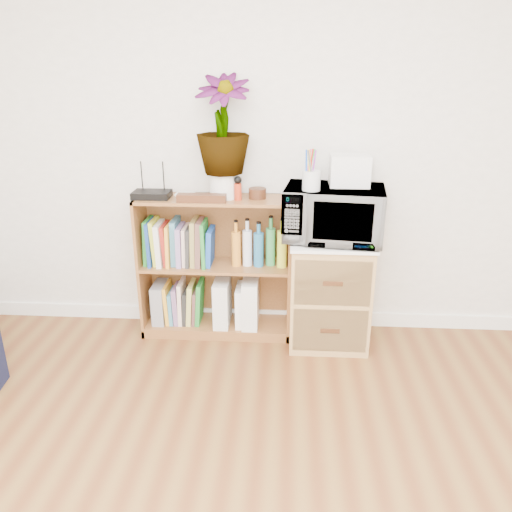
{
  "coord_description": "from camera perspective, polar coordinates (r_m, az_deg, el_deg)",
  "views": [
    {
      "loc": [
        0.12,
        -0.96,
        1.72
      ],
      "look_at": [
        -0.07,
        1.95,
        0.62
      ],
      "focal_mm": 35.0,
      "sensor_mm": 36.0,
      "label": 1
    }
  ],
  "objects": [
    {
      "name": "file_box",
      "position": [
        3.52,
        -10.87,
        -5.19
      ],
      "size": [
        0.08,
        0.22,
        0.27
      ],
      "primitive_type": "cube",
      "color": "gray",
      "rests_on": "bookshelf"
    },
    {
      "name": "magazine_holder_left",
      "position": [
        3.42,
        -3.87,
        -5.2
      ],
      "size": [
        0.1,
        0.26,
        0.32
      ],
      "primitive_type": "cube",
      "color": "silver",
      "rests_on": "bookshelf"
    },
    {
      "name": "cookbooks",
      "position": [
        3.32,
        -8.8,
        1.47
      ],
      "size": [
        0.46,
        0.2,
        0.31
      ],
      "color": "#22802A",
      "rests_on": "bookshelf"
    },
    {
      "name": "lower_books",
      "position": [
        3.49,
        -8.15,
        -5.34
      ],
      "size": [
        0.26,
        0.19,
        0.3
      ],
      "color": "gold",
      "rests_on": "bookshelf"
    },
    {
      "name": "bookshelf",
      "position": [
        3.34,
        -4.61,
        -1.31
      ],
      "size": [
        1.0,
        0.3,
        0.95
      ],
      "primitive_type": "cube",
      "color": "brown",
      "rests_on": "ground"
    },
    {
      "name": "magazine_holder_mid",
      "position": [
        3.42,
        -1.51,
        -5.61
      ],
      "size": [
        0.09,
        0.22,
        0.28
      ],
      "primitive_type": "cube",
      "color": "white",
      "rests_on": "bookshelf"
    },
    {
      "name": "small_appliance",
      "position": [
        3.11,
        10.62,
        9.61
      ],
      "size": [
        0.24,
        0.2,
        0.19
      ],
      "primitive_type": "cube",
      "color": "silver",
      "rests_on": "microwave"
    },
    {
      "name": "paint_jars",
      "position": [
        3.06,
        3.81,
        6.61
      ],
      "size": [
        0.12,
        0.04,
        0.06
      ],
      "primitive_type": "cube",
      "color": "#D2747F",
      "rests_on": "bookshelf"
    },
    {
      "name": "wicker_unit",
      "position": [
        3.3,
        8.31,
        -4.12
      ],
      "size": [
        0.5,
        0.45,
        0.7
      ],
      "primitive_type": "cube",
      "color": "#9E7542",
      "rests_on": "ground"
    },
    {
      "name": "white_bowl",
      "position": [
        3.19,
        -8.1,
        6.78
      ],
      "size": [
        0.13,
        0.13,
        0.03
      ],
      "primitive_type": "imported",
      "color": "silver",
      "rests_on": "bookshelf"
    },
    {
      "name": "plant_pot",
      "position": [
        3.18,
        -3.69,
        8.05
      ],
      "size": [
        0.18,
        0.18,
        0.15
      ],
      "primitive_type": "cylinder",
      "color": "silver",
      "rests_on": "bookshelf"
    },
    {
      "name": "microwave",
      "position": [
        3.1,
        8.83,
        4.8
      ],
      "size": [
        0.64,
        0.47,
        0.33
      ],
      "primitive_type": "imported",
      "rotation": [
        0.0,
        0.0,
        -0.12
      ],
      "color": "white",
      "rests_on": "wicker_unit"
    },
    {
      "name": "kokeshi_doll",
      "position": [
        3.12,
        -2.08,
        7.35
      ],
      "size": [
        0.05,
        0.05,
        0.1
      ],
      "primitive_type": "cylinder",
      "color": "#AA2D14",
      "rests_on": "bookshelf"
    },
    {
      "name": "pen_cup",
      "position": [
        2.96,
        6.35,
        8.58
      ],
      "size": [
        0.11,
        0.11,
        0.12
      ],
      "primitive_type": "cylinder",
      "color": "silver",
      "rests_on": "microwave"
    },
    {
      "name": "skirting_board",
      "position": [
        3.61,
        1.44,
        -6.87
      ],
      "size": [
        4.0,
        0.02,
        0.1
      ],
      "primitive_type": "cube",
      "color": "white",
      "rests_on": "ground"
    },
    {
      "name": "potted_plant",
      "position": [
        3.12,
        -3.85,
        14.76
      ],
      "size": [
        0.33,
        0.33,
        0.59
      ],
      "primitive_type": "imported",
      "color": "#3E7F33",
      "rests_on": "plant_pot"
    },
    {
      "name": "trinket_box",
      "position": [
        3.1,
        -6.23,
        6.61
      ],
      "size": [
        0.3,
        0.08,
        0.05
      ],
      "primitive_type": "cube",
      "color": "#341A0E",
      "rests_on": "bookshelf"
    },
    {
      "name": "magazine_holder_right",
      "position": [
        3.4,
        -0.61,
        -5.23
      ],
      "size": [
        0.1,
        0.26,
        0.33
      ],
      "primitive_type": "cube",
      "color": "silver",
      "rests_on": "bookshelf"
    },
    {
      "name": "wooden_bowl",
      "position": [
        3.16,
        0.15,
        7.18
      ],
      "size": [
        0.11,
        0.11,
        0.06
      ],
      "primitive_type": "cylinder",
      "color": "#351D0E",
      "rests_on": "bookshelf"
    },
    {
      "name": "liquor_bottles",
      "position": [
        3.25,
        0.47,
        1.49
      ],
      "size": [
        0.36,
        0.07,
        0.32
      ],
      "color": "orange",
      "rests_on": "bookshelf"
    },
    {
      "name": "router",
      "position": [
        3.25,
        -11.82,
        6.89
      ],
      "size": [
        0.23,
        0.16,
        0.04
      ],
      "primitive_type": "cube",
      "color": "black",
      "rests_on": "bookshelf"
    }
  ]
}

